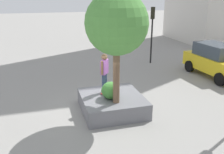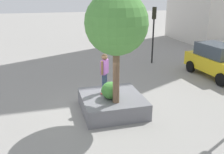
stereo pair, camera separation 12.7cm
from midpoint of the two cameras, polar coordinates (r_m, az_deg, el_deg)
ground_plane at (r=11.95m, az=-1.47°, el=-7.00°), size 120.00×120.00×0.00m
planter_ledge at (r=11.53m, az=0.32°, el=-5.97°), size 2.85×2.72×0.73m
plaza_tree at (r=9.86m, az=1.39°, el=11.93°), size 2.49×2.49×4.56m
boxwood_shrub at (r=10.95m, az=-0.03°, el=-3.05°), size 0.78×0.78×0.78m
hedge_clump at (r=11.09m, az=-0.45°, el=-3.10°), size 0.66×0.66×0.66m
skateboard at (r=11.77m, az=-1.35°, el=-3.21°), size 0.81×0.54×0.07m
skateboarder at (r=11.42m, az=-1.39°, el=1.62°), size 0.50×0.45×1.77m
taxi_cab at (r=17.33m, az=23.02°, el=3.45°), size 4.62×2.36×2.10m
traffic_light_median at (r=19.10m, az=9.63°, el=11.48°), size 0.37×0.37×4.17m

